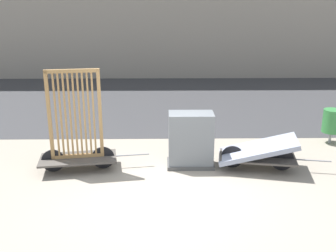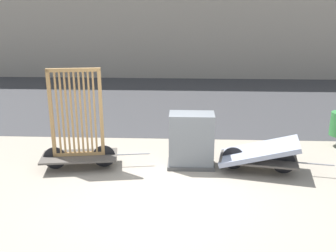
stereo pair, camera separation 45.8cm
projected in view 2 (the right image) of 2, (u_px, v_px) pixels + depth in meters
name	position (u px, v px, depth m)	size (l,w,h in m)	color
ground_plane	(165.00, 197.00, 7.07)	(60.00, 60.00, 0.00)	gray
road_strip	(176.00, 100.00, 13.92)	(56.00, 8.13, 0.01)	#38383A
bike_cart_with_bedframe	(78.00, 136.00, 8.12)	(2.29, 0.95, 2.12)	#4C4742
bike_cart_with_mattress	(259.00, 154.00, 8.05)	(2.32, 1.13, 0.72)	#4C4742
utility_cabinet	(191.00, 142.00, 8.24)	(0.99, 0.59, 1.17)	#4C4C4C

